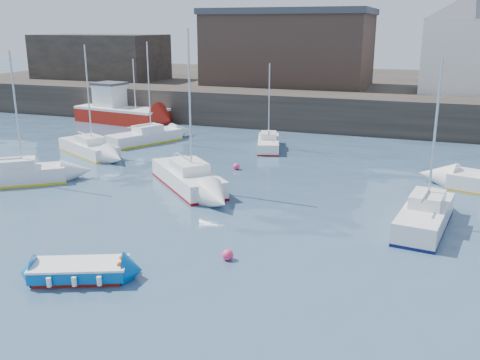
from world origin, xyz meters
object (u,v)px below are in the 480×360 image
(buoy_mid, at_px, (228,260))
(fishing_boat, at_px, (119,110))
(blue_dinghy, at_px, (80,270))
(sailboat_h, at_px, (145,137))
(sailboat_c, at_px, (425,216))
(sailboat_e, at_px, (89,148))
(sailboat_a, at_px, (13,175))
(sailboat_f, at_px, (268,143))
(sailboat_b, at_px, (188,177))
(buoy_far, at_px, (236,169))
(buoy_near, at_px, (104,283))

(buoy_mid, bearing_deg, fishing_boat, 129.44)
(blue_dinghy, bearing_deg, sailboat_h, 114.10)
(sailboat_c, distance_m, sailboat_e, 23.68)
(blue_dinghy, xyz_separation_m, sailboat_a, (-10.94, 8.82, 0.17))
(sailboat_c, height_order, sailboat_f, sailboat_c)
(sailboat_b, height_order, sailboat_f, sailboat_b)
(blue_dinghy, distance_m, buoy_far, 16.21)
(blue_dinghy, bearing_deg, sailboat_c, 40.07)
(sailboat_h, bearing_deg, sailboat_f, 7.91)
(sailboat_e, bearing_deg, buoy_near, -53.30)
(sailboat_c, bearing_deg, sailboat_b, 170.28)
(sailboat_b, xyz_separation_m, buoy_far, (1.22, 4.49, -0.56))
(sailboat_f, height_order, buoy_near, sailboat_f)
(sailboat_f, relative_size, buoy_mid, 13.85)
(sailboat_b, bearing_deg, sailboat_a, -163.28)
(sailboat_h, bearing_deg, buoy_near, -63.70)
(fishing_boat, xyz_separation_m, buoy_far, (16.37, -12.47, -1.14))
(blue_dinghy, distance_m, sailboat_h, 23.26)
(sailboat_b, xyz_separation_m, sailboat_c, (12.67, -2.17, 0.01))
(sailboat_e, bearing_deg, sailboat_c, -17.09)
(sailboat_a, xyz_separation_m, buoy_near, (11.91, -8.77, -0.52))
(buoy_mid, relative_size, buoy_far, 1.07)
(sailboat_h, distance_m, buoy_far, 10.66)
(sailboat_h, distance_m, buoy_near, 23.63)
(buoy_far, bearing_deg, sailboat_a, -145.73)
(sailboat_e, relative_size, buoy_far, 18.09)
(sailboat_f, bearing_deg, buoy_near, -87.63)
(sailboat_b, distance_m, sailboat_f, 10.93)
(fishing_boat, relative_size, sailboat_c, 1.25)
(sailboat_a, bearing_deg, sailboat_e, 92.58)
(sailboat_f, bearing_deg, sailboat_e, -151.85)
(blue_dinghy, height_order, fishing_boat, fishing_boat)
(buoy_near, distance_m, buoy_far, 16.19)
(sailboat_c, height_order, buoy_far, sailboat_c)
(fishing_boat, height_order, sailboat_c, sailboat_c)
(blue_dinghy, bearing_deg, sailboat_a, 141.12)
(sailboat_e, xyz_separation_m, sailboat_h, (1.79, 4.74, 0.00))
(blue_dinghy, distance_m, sailboat_a, 14.06)
(fishing_boat, bearing_deg, sailboat_a, -74.41)
(buoy_near, bearing_deg, sailboat_h, 116.30)
(sailboat_e, height_order, buoy_near, sailboat_e)
(buoy_far, bearing_deg, sailboat_h, 151.83)
(sailboat_a, height_order, sailboat_h, sailboat_h)
(blue_dinghy, bearing_deg, sailboat_b, 96.46)
(blue_dinghy, distance_m, fishing_boat, 33.08)
(sailboat_f, height_order, sailboat_h, sailboat_h)
(buoy_mid, bearing_deg, sailboat_f, 102.60)
(sailboat_b, height_order, sailboat_e, sailboat_b)
(blue_dinghy, relative_size, fishing_boat, 0.39)
(sailboat_h, height_order, buoy_near, sailboat_h)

